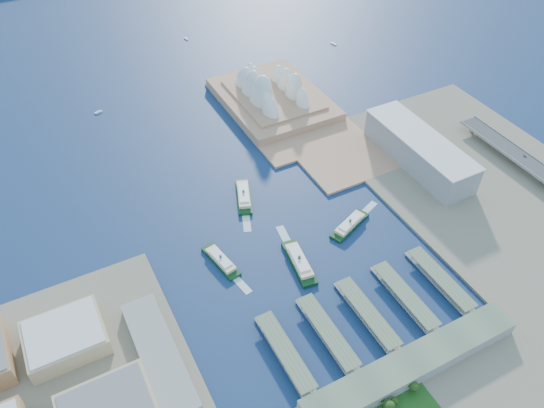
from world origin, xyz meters
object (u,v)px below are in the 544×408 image
ferry_c (299,260)px  opera_house (273,83)px  ferry_d (350,223)px  car_c (525,156)px  toaster_building (419,150)px  ferry_a (221,259)px  ferry_b (244,194)px

ferry_c → opera_house: bearing=-104.7°
opera_house → ferry_d: (-40.49, -251.57, -26.88)m
opera_house → car_c: 329.49m
ferry_d → car_c: bearing=-114.7°
toaster_building → ferry_a: bearing=-172.8°
opera_house → car_c: bearing=-52.8°
ferry_c → ferry_d: size_ratio=1.12×
ferry_a → ferry_d: ferry_d is taller
toaster_building → car_c: size_ratio=35.95×
ferry_a → ferry_b: bearing=40.9°
opera_house → ferry_c: size_ratio=2.97×
toaster_building → ferry_d: size_ratio=2.86×
opera_house → toaster_building: bearing=-65.8°
opera_house → ferry_c: 295.96m
car_c → ferry_b: bearing=162.0°
ferry_d → car_c: size_ratio=12.56×
toaster_building → ferry_b: size_ratio=2.68×
ferry_b → car_c: car_c is taller
ferry_a → ferry_c: (67.43, -37.84, 0.83)m
ferry_b → ferry_c: (6.48, -113.65, 0.26)m
ferry_c → ferry_a: bearing=-21.3°
ferry_d → car_c: car_c is taller
ferry_a → ferry_c: size_ratio=0.85×
toaster_building → ferry_c: bearing=-160.6°
ferry_b → ferry_d: bearing=-28.5°
toaster_building → ferry_a: toaster_building is taller
opera_house → ferry_c: bearing=-112.7°
ferry_b → opera_house: bearing=73.8°
ferry_b → ferry_c: bearing=-65.8°
ferry_b → ferry_c: ferry_c is taller
toaster_building → ferry_b: bearing=168.8°
ferry_c → ferry_d: bearing=-156.5°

